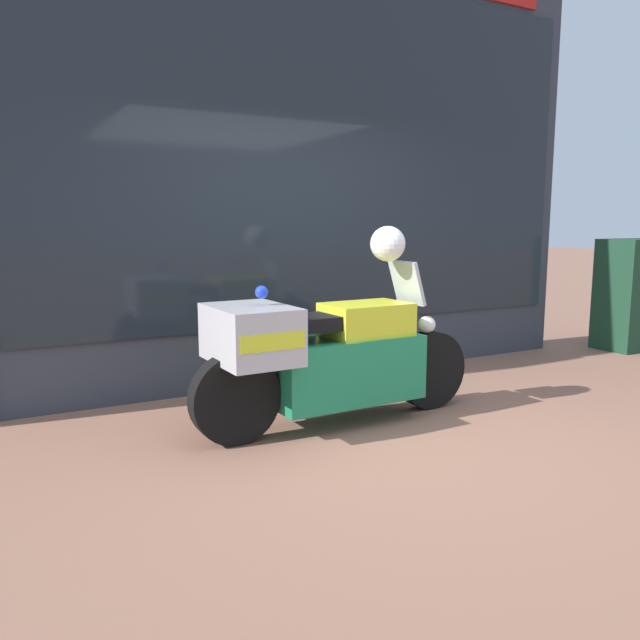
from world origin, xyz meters
name	(u,v)px	position (x,y,z in m)	size (l,w,h in m)	color
ground_plane	(399,440)	(0.00, 0.00, 0.00)	(60.00, 60.00, 0.00)	#8E604C
shop_building	(228,155)	(-0.45, 2.00, 2.09)	(6.88, 0.55, 4.16)	#333842
window_display	(314,330)	(0.42, 2.03, 0.44)	(5.44, 0.30, 1.81)	slate
paramedic_motorcycle	(324,355)	(-0.32, 0.51, 0.54)	(2.33, 0.71, 1.20)	black
utility_cabinet	(636,294)	(4.42, 1.31, 0.66)	(0.92, 0.52, 1.31)	#193D28
white_helmet	(388,244)	(0.24, 0.52, 1.34)	(0.27, 0.27, 0.27)	white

